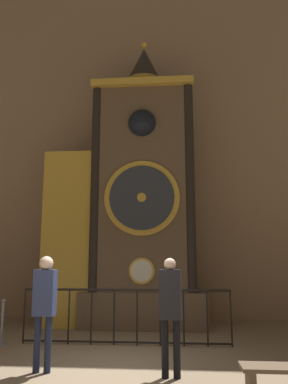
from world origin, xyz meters
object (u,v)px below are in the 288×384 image
object	(u,v)px
clock_tower	(129,203)
stanchion_post	(2,330)
visitor_near	(45,300)
visitor_far	(170,305)

from	to	relation	value
clock_tower	stanchion_post	distance (m)	4.60
visitor_near	stanchion_post	size ratio (longest dim) A/B	1.94
clock_tower	stanchion_post	bearing A→B (deg)	-134.97
clock_tower	visitor_near	bearing A→B (deg)	-101.38
clock_tower	visitor_near	distance (m)	4.94
visitor_far	stanchion_post	world-z (taller)	visitor_far
visitor_near	visitor_far	bearing A→B (deg)	-1.55
clock_tower	stanchion_post	world-z (taller)	clock_tower
visitor_far	stanchion_post	size ratio (longest dim) A/B	1.91
visitor_near	stanchion_post	world-z (taller)	visitor_near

